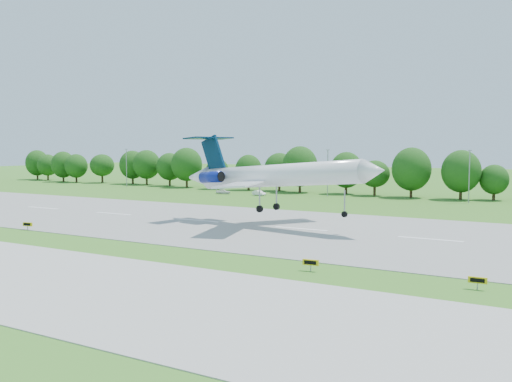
% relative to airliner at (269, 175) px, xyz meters
% --- Properties ---
extents(ground, '(600.00, 600.00, 0.00)m').
position_rel_airliner_xyz_m(ground, '(5.89, -25.29, -8.37)').
color(ground, '#3B6C1C').
rests_on(ground, ground).
extents(runway, '(400.00, 45.00, 0.08)m').
position_rel_airliner_xyz_m(runway, '(5.89, -0.29, -8.33)').
color(runway, gray).
rests_on(runway, ground).
extents(taxiway, '(400.00, 23.00, 0.08)m').
position_rel_airliner_xyz_m(taxiway, '(5.89, -43.29, -8.33)').
color(taxiway, '#ADADA8').
rests_on(taxiway, ground).
extents(tree_line, '(288.40, 8.40, 10.40)m').
position_rel_airliner_xyz_m(tree_line, '(5.89, 66.71, -2.18)').
color(tree_line, '#382314').
rests_on(tree_line, ground).
extents(light_poles, '(175.90, 0.25, 12.19)m').
position_rel_airliner_xyz_m(light_poles, '(3.39, 56.71, -2.03)').
color(light_poles, gray).
rests_on(light_poles, ground).
extents(airliner, '(38.78, 27.90, 12.52)m').
position_rel_airliner_xyz_m(airliner, '(0.00, 0.00, 0.00)').
color(airliner, white).
rests_on(airliner, ground).
extents(taxi_sign_left, '(1.71, 0.52, 1.20)m').
position_rel_airliner_xyz_m(taxi_sign_left, '(-30.27, -22.56, -7.48)').
color(taxi_sign_left, gray).
rests_on(taxi_sign_left, ground).
extents(taxi_sign_centre, '(1.76, 0.39, 1.23)m').
position_rel_airliner_xyz_m(taxi_sign_centre, '(20.05, -26.98, -7.46)').
color(taxi_sign_centre, gray).
rests_on(taxi_sign_centre, ground).
extents(taxi_sign_right, '(1.66, 0.27, 1.17)m').
position_rel_airliner_xyz_m(taxi_sign_right, '(36.34, -26.33, -7.51)').
color(taxi_sign_right, gray).
rests_on(taxi_sign_right, ground).
extents(service_vehicle_a, '(4.39, 2.77, 1.36)m').
position_rel_airliner_xyz_m(service_vehicle_a, '(-30.84, 49.91, -7.68)').
color(service_vehicle_a, white).
rests_on(service_vehicle_a, ground).
extents(service_vehicle_b, '(4.12, 2.73, 1.30)m').
position_rel_airliner_xyz_m(service_vehicle_b, '(-41.81, 49.32, -7.71)').
color(service_vehicle_b, silver).
rests_on(service_vehicle_b, ground).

